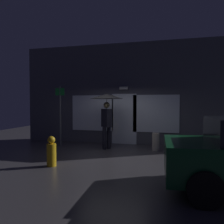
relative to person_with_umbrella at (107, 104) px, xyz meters
The scene contains 6 objects.
ground_plane 2.01m from the person_with_umbrella, 63.64° to the right, with size 18.00×18.00×0.00m, color #38353A.
building_facade 1.59m from the person_with_umbrella, 73.56° to the left, with size 9.45×0.48×4.43m.
person_with_umbrella is the anchor object (origin of this frame).
street_sign_post 2.08m from the person_with_umbrella, behind, with size 0.40×0.07×2.52m.
sidewalk_bollard 2.36m from the person_with_umbrella, ahead, with size 0.27×0.27×0.67m, color #B2A899.
fire_hydrant 3.19m from the person_with_umbrella, 107.05° to the right, with size 0.27×0.27×0.85m.
Camera 1 is at (1.99, -7.72, 1.78)m, focal length 36.87 mm.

